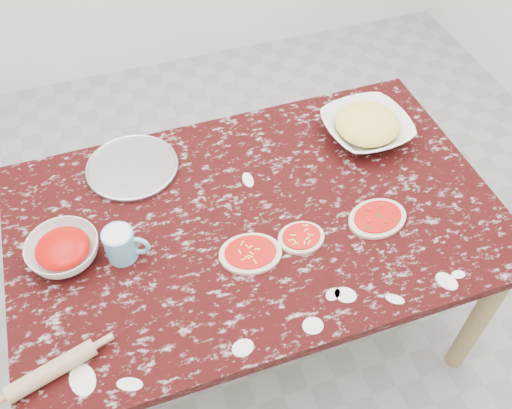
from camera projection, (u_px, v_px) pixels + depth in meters
The scene contains 10 objects.
ground at pixel (256, 324), 2.40m from camera, with size 4.00×4.00×0.00m, color gray.
worktable at pixel (256, 230), 1.90m from camera, with size 1.60×1.00×0.75m.
pizza_tray at pixel (132, 168), 1.96m from camera, with size 0.32×0.32×0.01m, color #B2B2B7.
sauce_bowl at pixel (64, 251), 1.69m from camera, with size 0.22×0.22×0.07m, color white.
cheese_bowl at pixel (366, 128), 2.05m from camera, with size 0.31×0.31×0.08m, color white.
flour_mug at pixel (121, 244), 1.68m from camera, with size 0.14×0.10×0.11m.
pizza_left at pixel (251, 253), 1.72m from camera, with size 0.22×0.18×0.02m.
pizza_mid at pixel (301, 238), 1.76m from camera, with size 0.15×0.13×0.02m.
pizza_right at pixel (377, 218), 1.81m from camera, with size 0.22×0.18×0.02m.
rolling_pin at pixel (52, 371), 1.46m from camera, with size 0.05×0.05×0.24m, color tan.
Camera 1 is at (-0.38, -1.10, 2.17)m, focal length 38.98 mm.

